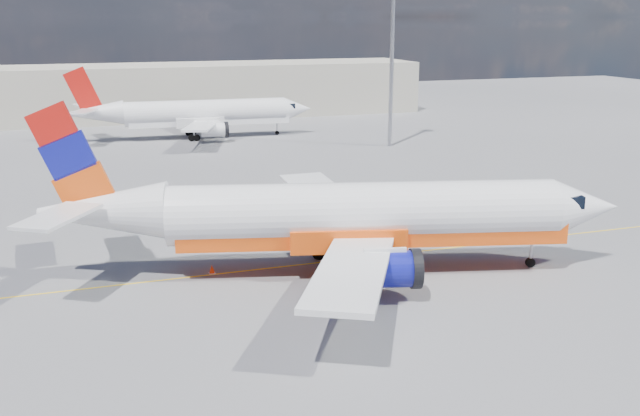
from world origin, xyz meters
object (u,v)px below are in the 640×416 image
object	(u,v)px
main_jet	(345,216)
traffic_cone	(212,269)
gse_tug	(404,222)
second_jet	(198,114)

from	to	relation	value
main_jet	traffic_cone	xyz separation A→B (m)	(-7.71, 2.34, -3.28)
gse_tug	traffic_cone	distance (m)	14.89
main_jet	gse_tug	world-z (taller)	main_jet
second_jet	traffic_cone	bearing A→B (deg)	-95.21
traffic_cone	gse_tug	bearing A→B (deg)	14.00
second_jet	traffic_cone	world-z (taller)	second_jet
gse_tug	traffic_cone	size ratio (longest dim) A/B	5.06
main_jet	traffic_cone	bearing A→B (deg)	177.14
second_jet	gse_tug	size ratio (longest dim) A/B	10.92
gse_tug	main_jet	bearing A→B (deg)	-135.51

